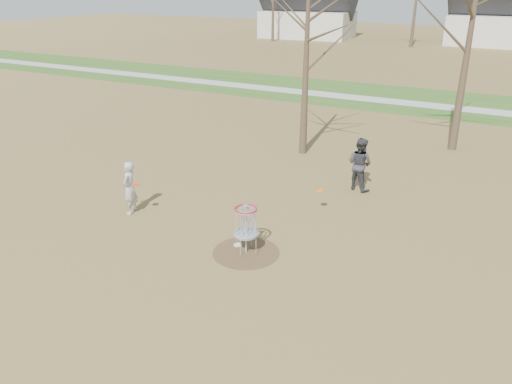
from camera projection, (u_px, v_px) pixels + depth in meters
ground at (246, 253)px, 13.33m from camera, size 160.00×160.00×0.00m
green_band at (414, 100)px, 30.39m from camera, size 160.00×8.00×0.01m
footpath at (410, 103)px, 29.57m from camera, size 160.00×1.50×0.01m
dirt_circle at (246, 252)px, 13.33m from camera, size 1.80×1.80×0.01m
player_standing at (129, 188)px, 15.33m from camera, size 0.55×0.69×1.67m
player_throwing at (360, 164)px, 17.05m from camera, size 1.07×0.94×1.85m
disc_grounded at (238, 245)px, 13.68m from camera, size 0.22×0.22×0.02m
discs_in_play at (233, 188)px, 15.15m from camera, size 5.02×3.10×0.36m
disc_golf_basket at (246, 222)px, 12.98m from camera, size 0.64×0.64×1.35m
bare_trees at (485, 0)px, 39.54m from camera, size 52.62×44.98×9.00m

